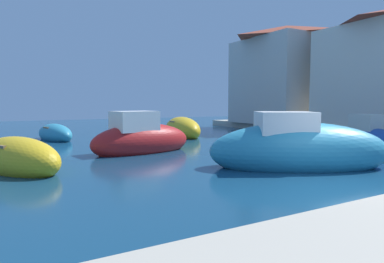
{
  "coord_description": "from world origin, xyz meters",
  "views": [
    {
      "loc": [
        -7.63,
        -5.43,
        2.14
      ],
      "look_at": [
        0.16,
        8.55,
        0.78
      ],
      "focal_mm": 30.84,
      "sensor_mm": 36.0,
      "label": 1
    }
  ],
  "objects": [
    {
      "name": "moored_boat_2",
      "position": [
        0.76,
        2.38,
        0.61
      ],
      "size": [
        6.28,
        4.79,
        2.31
      ],
      "rotation": [
        0.0,
        0.0,
        5.78
      ],
      "color": "teal",
      "rests_on": "ground"
    },
    {
      "name": "moored_boat_1",
      "position": [
        2.29,
        13.69,
        0.45
      ],
      "size": [
        2.6,
        5.05,
        1.63
      ],
      "rotation": [
        0.0,
        0.0,
        4.54
      ],
      "color": "gold",
      "rests_on": "ground"
    },
    {
      "name": "moored_boat_0",
      "position": [
        -2.56,
        8.26,
        0.57
      ],
      "size": [
        5.01,
        2.62,
        2.18
      ],
      "rotation": [
        0.0,
        0.0,
        0.18
      ],
      "color": "#B21E1E",
      "rests_on": "ground"
    },
    {
      "name": "moored_boat_7",
      "position": [
        -7.43,
        6.27,
        0.39
      ],
      "size": [
        3.21,
        4.13,
        1.42
      ],
      "rotation": [
        0.0,
        0.0,
        2.06
      ],
      "color": "gold",
      "rests_on": "ground"
    },
    {
      "name": "moored_boat_4",
      "position": [
        6.91,
        3.73,
        0.45
      ],
      "size": [
        2.19,
        4.46,
        1.94
      ],
      "rotation": [
        0.0,
        0.0,
        4.54
      ],
      "color": "#1E479E",
      "rests_on": "ground"
    },
    {
      "name": "ground",
      "position": [
        0.0,
        0.0,
        0.0
      ],
      "size": [
        80.0,
        80.0,
        0.0
      ],
      "primitive_type": "plane",
      "color": "navy"
    },
    {
      "name": "waterfront_building_far",
      "position": [
        13.0,
        16.03,
        4.42
      ],
      "size": [
        5.34,
        8.41,
        7.74
      ],
      "color": "white",
      "rests_on": "quay_promenade"
    },
    {
      "name": "moored_boat_5",
      "position": [
        -5.29,
        15.37,
        0.34
      ],
      "size": [
        2.22,
        3.95,
        1.23
      ],
      "rotation": [
        0.0,
        0.0,
        1.81
      ],
      "color": "teal",
      "rests_on": "ground"
    },
    {
      "name": "waterfront_building_annex",
      "position": [
        13.0,
        15.26,
        4.63
      ],
      "size": [
        7.29,
        7.45,
        8.13
      ],
      "color": "beige",
      "rests_on": "quay_promenade"
    }
  ]
}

